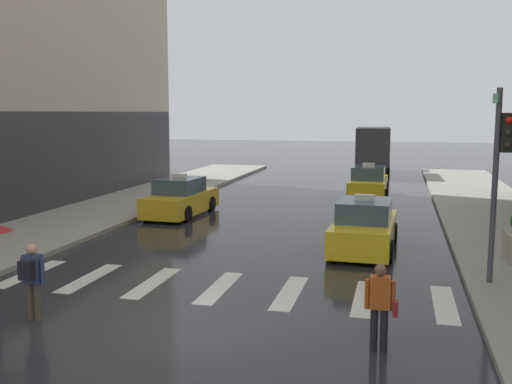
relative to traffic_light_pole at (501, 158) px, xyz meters
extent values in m
plane|color=#26262B|center=(-6.68, -4.59, -3.26)|extent=(160.00, 160.00, 0.00)
cube|color=silver|center=(-12.08, -1.59, -3.25)|extent=(0.50, 2.80, 0.01)
cube|color=silver|center=(-10.28, -1.59, -3.25)|extent=(0.50, 2.80, 0.01)
cube|color=silver|center=(-8.48, -1.59, -3.25)|extent=(0.50, 2.80, 0.01)
cube|color=silver|center=(-6.68, -1.59, -3.25)|extent=(0.50, 2.80, 0.01)
cube|color=silver|center=(-4.88, -1.59, -3.25)|extent=(0.50, 2.80, 0.01)
cube|color=silver|center=(-3.08, -1.59, -3.25)|extent=(0.50, 2.80, 0.01)
cube|color=silver|center=(-1.28, -1.59, -3.25)|extent=(0.50, 2.80, 0.01)
cube|color=#2D2D33|center=(-17.13, 5.15, -1.06)|extent=(0.10, 31.36, 4.40)
cylinder|color=#47474C|center=(-0.10, 0.00, -0.71)|extent=(0.14, 0.14, 4.80)
cube|color=black|center=(0.12, 0.00, 0.62)|extent=(0.30, 0.26, 0.95)
sphere|color=red|center=(0.12, -0.14, 0.92)|extent=(0.17, 0.17, 0.17)
sphere|color=#28231E|center=(0.12, -0.14, 0.62)|extent=(0.17, 0.17, 0.17)
sphere|color=#28231E|center=(0.12, -0.14, 0.32)|extent=(0.17, 0.17, 0.17)
cube|color=#196638|center=(-0.15, 0.18, 1.44)|extent=(0.04, 0.84, 0.24)
cube|color=yellow|center=(-3.40, 3.40, -2.70)|extent=(1.97, 4.57, 0.84)
cube|color=#384C5B|center=(-3.40, 3.30, -1.96)|extent=(1.68, 2.16, 0.64)
cube|color=silver|center=(-3.40, 3.30, -1.55)|extent=(0.61, 0.26, 0.18)
cylinder|color=black|center=(-4.20, 4.79, -2.93)|extent=(0.25, 0.67, 0.66)
cylinder|color=black|center=(-2.49, 4.72, -2.93)|extent=(0.25, 0.67, 0.66)
cylinder|color=black|center=(-4.30, 2.09, -2.93)|extent=(0.25, 0.67, 0.66)
cylinder|color=black|center=(-2.60, 2.02, -2.93)|extent=(0.25, 0.67, 0.66)
cube|color=#F2EAB2|center=(-3.94, 5.70, -2.65)|extent=(0.20, 0.05, 0.14)
cube|color=#F2EAB2|center=(-2.68, 5.65, -2.65)|extent=(0.20, 0.05, 0.14)
cube|color=gold|center=(-11.38, 7.99, -2.70)|extent=(2.03, 4.59, 0.84)
cube|color=#384C5B|center=(-11.38, 7.89, -1.96)|extent=(1.70, 2.18, 0.64)
cube|color=silver|center=(-11.38, 7.89, -1.55)|extent=(0.61, 0.27, 0.18)
cylinder|color=black|center=(-12.16, 9.38, -2.93)|extent=(0.25, 0.67, 0.66)
cylinder|color=black|center=(-10.45, 9.29, -2.93)|extent=(0.25, 0.67, 0.66)
cylinder|color=black|center=(-12.30, 6.68, -2.93)|extent=(0.25, 0.67, 0.66)
cylinder|color=black|center=(-10.59, 6.60, -2.93)|extent=(0.25, 0.67, 0.66)
cube|color=#F2EAB2|center=(-11.89, 10.29, -2.65)|extent=(0.20, 0.05, 0.14)
cube|color=#F2EAB2|center=(-10.63, 10.22, -2.65)|extent=(0.20, 0.05, 0.14)
cube|color=yellow|center=(-3.88, 15.23, -2.70)|extent=(1.86, 4.52, 0.84)
cube|color=#384C5B|center=(-3.88, 15.13, -1.96)|extent=(1.63, 2.12, 0.64)
cube|color=silver|center=(-3.88, 15.13, -1.55)|extent=(0.60, 0.25, 0.18)
cylinder|color=black|center=(-4.72, 16.59, -2.93)|extent=(0.23, 0.66, 0.66)
cylinder|color=black|center=(-3.01, 16.56, -2.93)|extent=(0.23, 0.66, 0.66)
cylinder|color=black|center=(-4.76, 13.89, -2.93)|extent=(0.23, 0.66, 0.66)
cylinder|color=black|center=(-3.05, 13.86, -2.93)|extent=(0.23, 0.66, 0.66)
cube|color=#F2EAB2|center=(-4.48, 17.50, -2.65)|extent=(0.20, 0.04, 0.14)
cube|color=#F2EAB2|center=(-3.22, 17.49, -2.65)|extent=(0.20, 0.04, 0.14)
cube|color=#2D2D2D|center=(-4.13, 26.44, -2.61)|extent=(1.96, 6.64, 0.40)
cube|color=silver|center=(-4.22, 29.74, -1.36)|extent=(2.14, 1.85, 2.10)
cube|color=#384C5B|center=(-4.24, 30.66, -0.99)|extent=(1.89, 0.09, 0.95)
cube|color=#2D2D33|center=(-4.11, 25.54, -1.16)|extent=(2.32, 4.85, 2.50)
cylinder|color=black|center=(-5.21, 29.52, -2.81)|extent=(0.30, 0.91, 0.90)
cylinder|color=black|center=(-3.21, 29.56, -2.81)|extent=(0.30, 0.91, 0.90)
cylinder|color=black|center=(-5.10, 24.98, -2.81)|extent=(0.30, 0.91, 0.90)
cylinder|color=black|center=(-3.10, 25.03, -2.81)|extent=(0.30, 0.91, 0.90)
cylinder|color=#473D33|center=(-9.87, -4.74, -2.85)|extent=(0.14, 0.14, 0.82)
cylinder|color=#473D33|center=(-9.69, -4.74, -2.85)|extent=(0.14, 0.14, 0.82)
cube|color=#2D3856|center=(-9.78, -4.74, -2.14)|extent=(0.36, 0.24, 0.60)
sphere|color=tan|center=(-9.78, -4.74, -1.72)|extent=(0.22, 0.22, 0.22)
cylinder|color=#2D3856|center=(-10.01, -4.74, -2.19)|extent=(0.09, 0.09, 0.55)
cylinder|color=#2D3856|center=(-9.55, -4.74, -2.19)|extent=(0.09, 0.09, 0.55)
cube|color=black|center=(-9.78, -4.96, -2.12)|extent=(0.28, 0.18, 0.40)
cylinder|color=black|center=(-2.75, -4.68, -2.85)|extent=(0.14, 0.14, 0.82)
cylinder|color=black|center=(-2.57, -4.68, -2.85)|extent=(0.14, 0.14, 0.82)
cube|color=#BF5119|center=(-2.66, -4.68, -2.14)|extent=(0.36, 0.24, 0.60)
sphere|color=brown|center=(-2.66, -4.68, -1.72)|extent=(0.22, 0.22, 0.22)
cylinder|color=#BF5119|center=(-2.89, -4.68, -2.19)|extent=(0.09, 0.09, 0.55)
cylinder|color=#BF5119|center=(-2.43, -4.68, -2.19)|extent=(0.09, 0.09, 0.55)
cube|color=maroon|center=(-2.38, -4.68, -2.42)|extent=(0.10, 0.20, 0.28)
camera|label=1|loc=(-2.41, -15.19, 1.10)|focal=41.07mm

